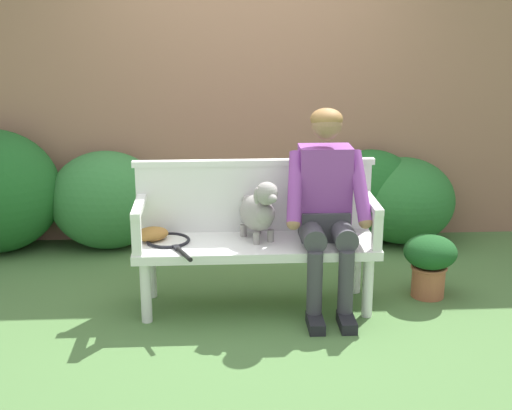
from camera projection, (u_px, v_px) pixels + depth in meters
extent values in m
plane|color=#4C753D|center=(256.00, 306.00, 4.90)|extent=(40.00, 40.00, 0.00)
cube|color=#936651|center=(245.00, 89.00, 6.07)|extent=(8.00, 0.30, 2.52)
ellipsoid|color=#1E5B23|center=(369.00, 197.00, 6.04)|extent=(0.85, 0.56, 0.80)
ellipsoid|color=#337538|center=(107.00, 200.00, 5.90)|extent=(0.93, 0.66, 0.82)
ellipsoid|color=#286B2D|center=(403.00, 200.00, 6.06)|extent=(0.86, 0.82, 0.73)
cube|color=white|center=(256.00, 245.00, 4.77)|extent=(1.59, 0.52, 0.06)
cylinder|color=white|center=(146.00, 292.00, 4.61)|extent=(0.07, 0.07, 0.41)
cylinder|color=white|center=(368.00, 287.00, 4.69)|extent=(0.07, 0.07, 0.41)
cylinder|color=white|center=(151.00, 269.00, 4.99)|extent=(0.07, 0.07, 0.41)
cylinder|color=white|center=(356.00, 265.00, 5.07)|extent=(0.07, 0.07, 0.41)
cube|color=white|center=(254.00, 198.00, 4.92)|extent=(1.59, 0.05, 0.46)
cube|color=white|center=(254.00, 163.00, 4.85)|extent=(1.63, 0.06, 0.04)
cube|color=white|center=(137.00, 237.00, 4.48)|extent=(0.06, 0.06, 0.24)
cube|color=white|center=(139.00, 205.00, 4.65)|extent=(0.06, 0.52, 0.04)
cube|color=white|center=(377.00, 233.00, 4.56)|extent=(0.06, 0.06, 0.24)
cube|color=white|center=(371.00, 202.00, 4.73)|extent=(0.06, 0.52, 0.04)
cube|color=black|center=(315.00, 323.00, 4.57)|extent=(0.10, 0.24, 0.07)
cylinder|color=#3D3D42|center=(315.00, 283.00, 4.57)|extent=(0.10, 0.10, 0.42)
cylinder|color=#3D3D42|center=(312.00, 234.00, 4.65)|extent=(0.15, 0.33, 0.15)
cube|color=black|center=(347.00, 322.00, 4.58)|extent=(0.10, 0.24, 0.07)
cylinder|color=#3D3D42|center=(346.00, 282.00, 4.58)|extent=(0.10, 0.10, 0.42)
cylinder|color=#3D3D42|center=(343.00, 234.00, 4.66)|extent=(0.15, 0.33, 0.15)
cube|color=#3D3D42|center=(324.00, 223.00, 4.81)|extent=(0.32, 0.24, 0.20)
cube|color=#843D93|center=(324.00, 185.00, 4.76)|extent=(0.34, 0.22, 0.52)
cylinder|color=#843D93|center=(295.00, 187.00, 4.62)|extent=(0.14, 0.34, 0.45)
sphere|color=#936B4C|center=(293.00, 223.00, 4.56)|extent=(0.09, 0.09, 0.09)
cylinder|color=#843D93|center=(360.00, 186.00, 4.64)|extent=(0.14, 0.34, 0.45)
sphere|color=#936B4C|center=(365.00, 222.00, 4.58)|extent=(0.09, 0.09, 0.09)
sphere|color=#936B4C|center=(327.00, 124.00, 4.62)|extent=(0.20, 0.20, 0.20)
ellipsoid|color=olive|center=(327.00, 119.00, 4.62)|extent=(0.21, 0.21, 0.14)
cylinder|color=gray|center=(256.00, 238.00, 4.70)|extent=(0.04, 0.04, 0.08)
cylinder|color=gray|center=(271.00, 236.00, 4.75)|extent=(0.04, 0.04, 0.08)
cylinder|color=gray|center=(243.00, 231.00, 4.85)|extent=(0.04, 0.04, 0.08)
cylinder|color=gray|center=(258.00, 228.00, 4.90)|extent=(0.04, 0.04, 0.08)
ellipsoid|color=gray|center=(257.00, 213.00, 4.76)|extent=(0.31, 0.36, 0.24)
sphere|color=gray|center=(264.00, 214.00, 4.67)|extent=(0.14, 0.14, 0.14)
sphere|color=gray|center=(267.00, 193.00, 4.60)|extent=(0.15, 0.15, 0.15)
ellipsoid|color=gray|center=(272.00, 198.00, 4.55)|extent=(0.09, 0.11, 0.06)
ellipsoid|color=gray|center=(257.00, 196.00, 4.58)|extent=(0.06, 0.05, 0.11)
ellipsoid|color=gray|center=(275.00, 193.00, 4.64)|extent=(0.06, 0.05, 0.11)
sphere|color=gray|center=(247.00, 200.00, 4.87)|extent=(0.07, 0.07, 0.07)
torus|color=black|center=(168.00, 240.00, 4.75)|extent=(0.38, 0.38, 0.02)
cylinder|color=silver|center=(168.00, 241.00, 4.76)|extent=(0.25, 0.25, 0.00)
cube|color=black|center=(177.00, 247.00, 4.61)|extent=(0.06, 0.08, 0.02)
cylinder|color=black|center=(184.00, 254.00, 4.49)|extent=(0.11, 0.21, 0.03)
ellipsoid|color=#9E6B2D|center=(152.00, 234.00, 4.77)|extent=(0.27, 0.24, 0.09)
cylinder|color=#A85B3D|center=(428.00, 282.00, 5.03)|extent=(0.23, 0.23, 0.21)
torus|color=#A85B3D|center=(429.00, 267.00, 5.00)|extent=(0.25, 0.25, 0.02)
ellipsoid|color=#194C1E|center=(430.00, 252.00, 4.97)|extent=(0.37, 0.37, 0.23)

